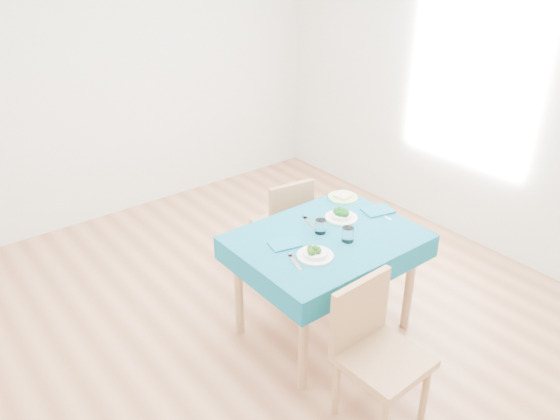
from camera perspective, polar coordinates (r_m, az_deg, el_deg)
room_shell at (r=3.42m, az=-0.00°, el=7.41°), size 4.02×4.52×2.73m
table at (r=3.72m, az=4.69°, el=-7.76°), size 1.15×0.88×0.76m
chair_near at (r=3.06m, az=10.98°, el=-13.62°), size 0.45×0.49×1.08m
chair_far at (r=4.29m, az=0.07°, el=-1.14°), size 0.43×0.46×0.93m
bowl_near at (r=3.29m, az=3.70°, el=-4.37°), size 0.22×0.22×0.07m
bowl_far at (r=3.72m, az=6.43°, el=-0.42°), size 0.22×0.22×0.07m
fork_near at (r=3.24m, az=1.59°, el=-5.49°), size 0.08×0.18×0.00m
knife_near at (r=3.35m, az=3.90°, el=-4.37°), size 0.05×0.20×0.00m
fork_far at (r=3.65m, az=3.23°, el=-1.40°), size 0.08×0.20×0.00m
knife_far at (r=3.83m, az=10.44°, el=-0.43°), size 0.03×0.21×0.00m
napkin_near at (r=3.41m, az=0.51°, el=-3.59°), size 0.22×0.17×0.01m
napkin_far at (r=3.86m, az=10.18°, el=-0.06°), size 0.24×0.19×0.01m
tumbler_center at (r=3.53m, az=4.25°, el=-1.72°), size 0.07×0.07×0.09m
tumbler_side at (r=3.46m, az=7.10°, el=-2.55°), size 0.07×0.07×0.09m
side_plate at (r=4.02m, az=6.59°, el=1.34°), size 0.22×0.22×0.01m
bread_slice at (r=4.01m, az=6.60°, el=1.52°), size 0.13×0.13×0.02m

